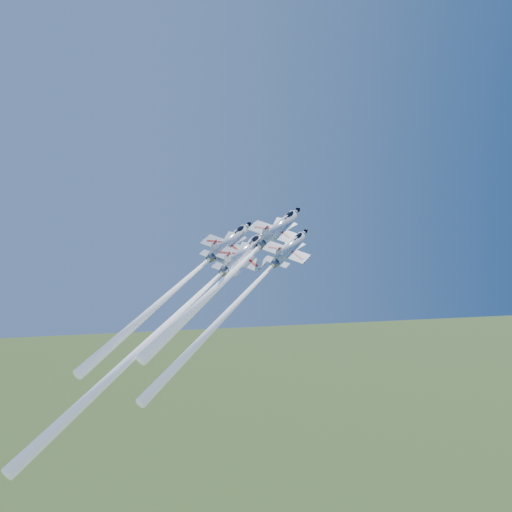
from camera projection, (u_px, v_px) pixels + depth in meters
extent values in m
cylinder|color=white|center=(278.00, 229.00, 114.32)|extent=(3.70, 8.91, 12.46)
cone|color=white|center=(295.00, 212.00, 119.73)|extent=(3.01, 3.66, 3.45)
cone|color=black|center=(299.00, 209.00, 120.99)|extent=(1.52, 1.84, 1.73)
cone|color=slate|center=(261.00, 245.00, 109.32)|extent=(2.93, 3.07, 2.44)
ellipsoid|color=black|center=(290.00, 215.00, 117.39)|extent=(2.96, 3.17, 2.51)
cube|color=black|center=(286.00, 217.00, 116.09)|extent=(0.92, 1.02, 0.82)
cube|color=white|center=(275.00, 233.00, 113.56)|extent=(10.59, 8.76, 4.78)
cube|color=white|center=(278.00, 222.00, 116.71)|extent=(3.26, 3.04, 1.92)
cube|color=white|center=(290.00, 226.00, 115.68)|extent=(3.26, 3.04, 1.92)
cube|color=white|center=(264.00, 243.00, 110.11)|extent=(5.70, 4.71, 2.57)
cube|color=white|center=(265.00, 235.00, 109.31)|extent=(1.97, 3.33, 3.88)
cube|color=#AC1408|center=(266.00, 228.00, 108.70)|extent=(1.01, 1.22, 1.10)
cube|color=black|center=(278.00, 233.00, 114.89)|extent=(7.33, 7.22, 4.77)
sphere|color=white|center=(260.00, 246.00, 109.13)|extent=(1.07, 1.25, 1.14)
cone|color=white|center=(209.00, 295.00, 96.54)|extent=(5.06, 20.26, 32.09)
cylinder|color=white|center=(228.00, 242.00, 111.52)|extent=(3.34, 8.04, 11.25)
cone|color=white|center=(246.00, 227.00, 116.41)|extent=(2.71, 3.30, 3.11)
cone|color=black|center=(250.00, 223.00, 117.55)|extent=(1.37, 1.66, 1.56)
cone|color=slate|center=(210.00, 258.00, 107.01)|extent=(2.64, 2.77, 2.20)
ellipsoid|color=black|center=(240.00, 229.00, 114.30)|extent=(2.67, 2.86, 2.27)
cube|color=black|center=(236.00, 231.00, 113.13)|extent=(0.83, 0.92, 0.74)
cube|color=white|center=(225.00, 246.00, 110.84)|extent=(9.56, 7.91, 4.31)
cube|color=white|center=(229.00, 236.00, 113.69)|extent=(2.95, 2.75, 1.73)
cube|color=white|center=(239.00, 240.00, 112.75)|extent=(2.95, 2.75, 1.73)
cube|color=white|center=(213.00, 256.00, 107.72)|extent=(5.15, 4.25, 2.32)
cube|color=white|center=(214.00, 249.00, 107.01)|extent=(1.78, 3.01, 3.50)
cube|color=#AC1408|center=(215.00, 242.00, 106.46)|extent=(0.91, 1.11, 0.99)
cube|color=black|center=(228.00, 246.00, 112.04)|extent=(6.61, 6.52, 4.31)
sphere|color=white|center=(210.00, 259.00, 106.84)|extent=(0.96, 1.13, 1.02)
cone|color=white|center=(152.00, 309.00, 94.66)|extent=(4.72, 19.43, 30.93)
cylinder|color=white|center=(289.00, 249.00, 105.12)|extent=(2.97, 7.16, 10.01)
cone|color=white|center=(303.00, 233.00, 109.47)|extent=(2.41, 2.94, 2.77)
cone|color=black|center=(307.00, 230.00, 110.48)|extent=(1.22, 1.48, 1.39)
cone|color=slate|center=(274.00, 264.00, 101.11)|extent=(2.35, 2.46, 1.96)
ellipsoid|color=black|center=(299.00, 236.00, 107.59)|extent=(2.38, 2.55, 2.02)
cube|color=black|center=(296.00, 238.00, 106.55)|extent=(0.74, 0.82, 0.66)
cube|color=white|center=(286.00, 252.00, 104.51)|extent=(8.51, 7.04, 3.84)
cube|color=white|center=(289.00, 243.00, 107.04)|extent=(2.62, 2.44, 1.54)
cube|color=white|center=(299.00, 246.00, 106.21)|extent=(2.62, 2.44, 1.54)
cube|color=white|center=(277.00, 262.00, 101.74)|extent=(4.58, 3.78, 2.06)
cube|color=white|center=(278.00, 255.00, 101.10)|extent=(1.59, 2.67, 3.12)
cube|color=#AC1408|center=(279.00, 249.00, 100.61)|extent=(0.81, 0.98, 0.88)
cube|color=black|center=(289.00, 252.00, 105.58)|extent=(5.89, 5.80, 3.83)
sphere|color=white|center=(274.00, 264.00, 100.96)|extent=(0.86, 1.00, 0.91)
cone|color=white|center=(217.00, 323.00, 87.91)|extent=(4.61, 20.40, 32.85)
cylinder|color=white|center=(242.00, 254.00, 107.36)|extent=(3.48, 8.38, 11.72)
cone|color=white|center=(261.00, 236.00, 112.45)|extent=(2.83, 3.44, 3.24)
cone|color=black|center=(265.00, 233.00, 113.63)|extent=(1.43, 1.73, 1.63)
cone|color=slate|center=(223.00, 272.00, 102.66)|extent=(2.75, 2.88, 2.29)
ellipsoid|color=black|center=(255.00, 239.00, 110.25)|extent=(2.78, 2.98, 2.36)
cube|color=black|center=(251.00, 242.00, 109.03)|extent=(0.87, 0.96, 0.78)
cube|color=white|center=(239.00, 258.00, 106.64)|extent=(9.96, 8.24, 4.49)
cube|color=white|center=(243.00, 247.00, 109.61)|extent=(3.07, 2.86, 1.81)
cube|color=white|center=(254.00, 251.00, 108.63)|extent=(3.07, 2.86, 1.81)
cube|color=white|center=(226.00, 269.00, 103.40)|extent=(5.36, 4.43, 2.41)
cube|color=white|center=(227.00, 261.00, 102.65)|extent=(1.86, 3.13, 3.65)
cube|color=#AC1408|center=(228.00, 254.00, 102.08)|extent=(0.95, 1.15, 1.03)
cube|color=black|center=(242.00, 258.00, 107.89)|extent=(6.89, 6.79, 4.49)
sphere|color=white|center=(223.00, 272.00, 102.48)|extent=(1.00, 1.18, 1.07)
cone|color=white|center=(137.00, 353.00, 85.46)|extent=(5.71, 26.33, 42.67)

